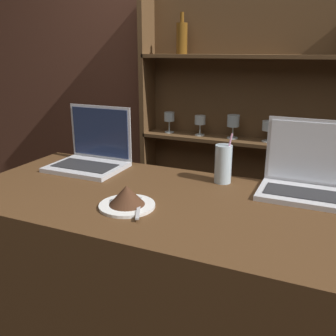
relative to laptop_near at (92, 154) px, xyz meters
name	(u,v)px	position (x,y,z in m)	size (l,w,h in m)	color
bar_counter	(190,330)	(0.54, -0.21, -0.57)	(1.68, 0.66, 1.03)	#4C3019
back_wall	(262,81)	(0.54, 0.90, 0.26)	(7.00, 0.06, 2.70)	brown
back_shelf	(251,150)	(0.52, 0.82, -0.12)	(1.31, 0.18, 1.86)	brown
laptop_near	(92,154)	(0.00, 0.00, 0.00)	(0.31, 0.24, 0.26)	silver
laptop_far	(307,177)	(0.88, 0.04, 0.00)	(0.31, 0.21, 0.26)	silver
cake_plate	(127,198)	(0.36, -0.33, -0.03)	(0.18, 0.18, 0.07)	white
water_glass	(223,164)	(0.58, 0.03, 0.02)	(0.06, 0.06, 0.19)	silver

